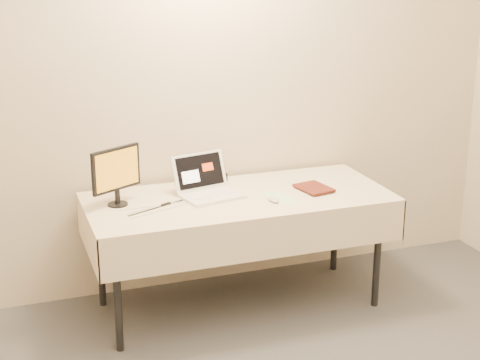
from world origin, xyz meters
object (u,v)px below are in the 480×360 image
object	(u,v)px
monitor	(116,172)
laptop	(207,186)
table	(239,206)
book	(303,174)

from	to	relation	value
monitor	laptop	bearing A→B (deg)	-27.88
table	laptop	bearing A→B (deg)	151.47
table	laptop	xyz separation A→B (m)	(-0.17, 0.09, 0.12)
table	monitor	world-z (taller)	monitor
table	book	distance (m)	0.44
laptop	monitor	distance (m)	0.57
laptop	book	distance (m)	0.60
book	table	bearing A→B (deg)	159.47
table	book	size ratio (longest dim) A/B	7.97
laptop	monitor	bearing A→B (deg)	168.43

